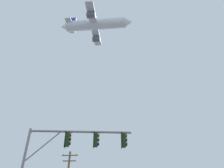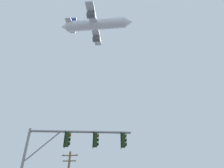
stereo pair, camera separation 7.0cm
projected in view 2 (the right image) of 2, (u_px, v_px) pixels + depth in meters
name	position (u px, v px, depth m)	size (l,w,h in m)	color
signal_pole_near	(69.00, 149.00, 12.85)	(6.74, 1.14, 5.97)	gray
airplane	(96.00, 25.00, 55.72)	(19.91, 15.39, 5.46)	white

